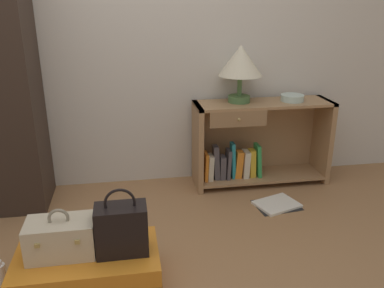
{
  "coord_description": "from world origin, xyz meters",
  "views": [
    {
      "loc": [
        -0.08,
        -1.68,
        1.45
      ],
      "look_at": [
        0.33,
        0.76,
        0.55
      ],
      "focal_mm": 37.86,
      "sensor_mm": 36.0,
      "label": 1
    }
  ],
  "objects_px": {
    "bottle": "(0,276)",
    "open_book_on_floor": "(277,204)",
    "table_lamp": "(240,63)",
    "suitcase_large": "(88,270)",
    "bowl": "(292,98)",
    "bookshelf": "(255,144)",
    "handbag": "(122,229)",
    "train_case": "(61,238)"
  },
  "relations": [
    {
      "from": "bookshelf",
      "to": "bowl",
      "type": "bearing_deg",
      "value": -4.09
    },
    {
      "from": "suitcase_large",
      "to": "bottle",
      "type": "distance_m",
      "value": 0.46
    },
    {
      "from": "bookshelf",
      "to": "open_book_on_floor",
      "type": "bearing_deg",
      "value": -84.24
    },
    {
      "from": "table_lamp",
      "to": "bowl",
      "type": "height_order",
      "value": "table_lamp"
    },
    {
      "from": "bowl",
      "to": "train_case",
      "type": "xyz_separation_m",
      "value": [
        -1.66,
        -1.08,
        -0.4
      ]
    },
    {
      "from": "table_lamp",
      "to": "train_case",
      "type": "height_order",
      "value": "table_lamp"
    },
    {
      "from": "bookshelf",
      "to": "bottle",
      "type": "bearing_deg",
      "value": -148.42
    },
    {
      "from": "bookshelf",
      "to": "table_lamp",
      "type": "height_order",
      "value": "table_lamp"
    },
    {
      "from": "handbag",
      "to": "table_lamp",
      "type": "bearing_deg",
      "value": 51.07
    },
    {
      "from": "bottle",
      "to": "open_book_on_floor",
      "type": "xyz_separation_m",
      "value": [
        1.76,
        0.61,
        -0.07
      ]
    },
    {
      "from": "bookshelf",
      "to": "bottle",
      "type": "relative_size",
      "value": 6.6
    },
    {
      "from": "suitcase_large",
      "to": "open_book_on_floor",
      "type": "relative_size",
      "value": 2.09
    },
    {
      "from": "table_lamp",
      "to": "bowl",
      "type": "distance_m",
      "value": 0.51
    },
    {
      "from": "train_case",
      "to": "bowl",
      "type": "bearing_deg",
      "value": 33.1
    },
    {
      "from": "table_lamp",
      "to": "train_case",
      "type": "distance_m",
      "value": 1.8
    },
    {
      "from": "bowl",
      "to": "bookshelf",
      "type": "bearing_deg",
      "value": 175.91
    },
    {
      "from": "suitcase_large",
      "to": "open_book_on_floor",
      "type": "bearing_deg",
      "value": 27.41
    },
    {
      "from": "suitcase_large",
      "to": "open_book_on_floor",
      "type": "distance_m",
      "value": 1.47
    },
    {
      "from": "train_case",
      "to": "handbag",
      "type": "xyz_separation_m",
      "value": [
        0.31,
        -0.03,
        0.04
      ]
    },
    {
      "from": "table_lamp",
      "to": "bookshelf",
      "type": "bearing_deg",
      "value": -7.07
    },
    {
      "from": "table_lamp",
      "to": "suitcase_large",
      "type": "height_order",
      "value": "table_lamp"
    },
    {
      "from": "bowl",
      "to": "train_case",
      "type": "relative_size",
      "value": 0.53
    },
    {
      "from": "handbag",
      "to": "train_case",
      "type": "bearing_deg",
      "value": 174.08
    },
    {
      "from": "table_lamp",
      "to": "train_case",
      "type": "relative_size",
      "value": 1.28
    },
    {
      "from": "table_lamp",
      "to": "train_case",
      "type": "bearing_deg",
      "value": -137.85
    },
    {
      "from": "table_lamp",
      "to": "bottle",
      "type": "height_order",
      "value": "table_lamp"
    },
    {
      "from": "bookshelf",
      "to": "bowl",
      "type": "height_order",
      "value": "bowl"
    },
    {
      "from": "suitcase_large",
      "to": "train_case",
      "type": "height_order",
      "value": "train_case"
    },
    {
      "from": "suitcase_large",
      "to": "train_case",
      "type": "xyz_separation_m",
      "value": [
        -0.12,
        0.02,
        0.2
      ]
    },
    {
      "from": "table_lamp",
      "to": "open_book_on_floor",
      "type": "xyz_separation_m",
      "value": [
        0.19,
        -0.46,
        -0.97
      ]
    },
    {
      "from": "table_lamp",
      "to": "bowl",
      "type": "relative_size",
      "value": 2.41
    },
    {
      "from": "bottle",
      "to": "handbag",
      "type": "bearing_deg",
      "value": -6.91
    },
    {
      "from": "suitcase_large",
      "to": "bottle",
      "type": "relative_size",
      "value": 4.52
    },
    {
      "from": "open_book_on_floor",
      "to": "bowl",
      "type": "bearing_deg",
      "value": 60.86
    },
    {
      "from": "bottle",
      "to": "bowl",
      "type": "bearing_deg",
      "value": 27.4
    },
    {
      "from": "open_book_on_floor",
      "to": "table_lamp",
      "type": "bearing_deg",
      "value": 112.08
    },
    {
      "from": "suitcase_large",
      "to": "train_case",
      "type": "relative_size",
      "value": 2.2
    },
    {
      "from": "table_lamp",
      "to": "bottle",
      "type": "relative_size",
      "value": 2.64
    },
    {
      "from": "table_lamp",
      "to": "open_book_on_floor",
      "type": "bearing_deg",
      "value": -67.92
    },
    {
      "from": "bottle",
      "to": "open_book_on_floor",
      "type": "relative_size",
      "value": 0.46
    },
    {
      "from": "suitcase_large",
      "to": "bowl",
      "type": "bearing_deg",
      "value": 35.53
    },
    {
      "from": "bottle",
      "to": "open_book_on_floor",
      "type": "distance_m",
      "value": 1.86
    }
  ]
}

